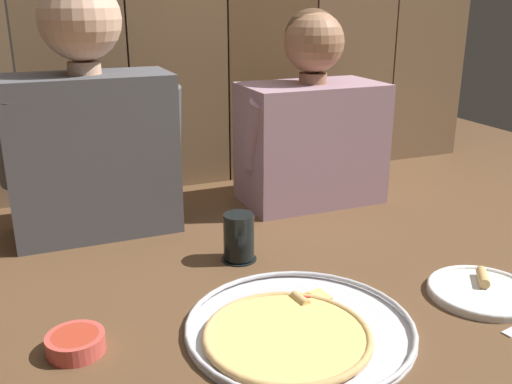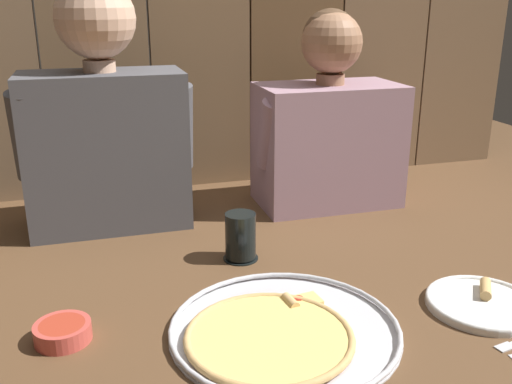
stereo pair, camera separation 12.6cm
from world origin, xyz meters
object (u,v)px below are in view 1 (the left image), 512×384
drinking_glass (239,238)px  diner_right (312,123)px  diner_left (89,119)px  dipping_bowl (76,342)px  pizza_tray (295,330)px  dinner_plate (482,291)px

drinking_glass → diner_right: (0.35, 0.31, 0.18)m
drinking_glass → diner_left: (-0.28, 0.31, 0.24)m
drinking_glass → diner_left: diner_left is taller
dipping_bowl → diner_left: (0.12, 0.55, 0.28)m
pizza_tray → dipping_bowl: dipping_bowl is taller
dinner_plate → drinking_glass: 0.54m
pizza_tray → diner_right: (0.37, 0.65, 0.23)m
drinking_glass → dinner_plate: bearing=-41.0°
pizza_tray → diner_right: diner_right is taller
dipping_bowl → diner_right: bearing=36.7°
pizza_tray → diner_left: diner_left is taller
dipping_bowl → pizza_tray: bearing=-14.4°
pizza_tray → dinner_plate: (0.42, -0.02, -0.00)m
diner_left → pizza_tray: bearing=-68.2°
diner_left → diner_right: bearing=-0.1°
dipping_bowl → diner_right: diner_right is taller
pizza_tray → dinner_plate: dinner_plate is taller
pizza_tray → dipping_bowl: 0.39m
pizza_tray → drinking_glass: 0.34m
dinner_plate → drinking_glass: (-0.41, 0.35, 0.05)m
diner_left → dipping_bowl: bearing=-101.8°
pizza_tray → dipping_bowl: (-0.38, 0.10, 0.01)m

